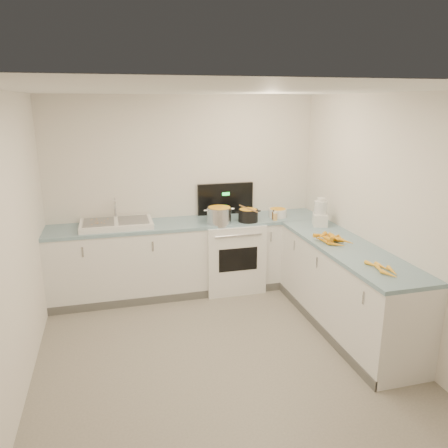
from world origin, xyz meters
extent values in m
cube|color=white|center=(0.00, 1.70, 0.45)|extent=(3.50, 0.60, 0.90)
cube|color=#7EA2B3|center=(0.00, 1.70, 0.92)|extent=(3.50, 0.62, 0.04)
cube|color=white|center=(1.45, 0.30, 0.45)|extent=(0.60, 2.20, 0.90)
cube|color=#7EA2B3|center=(1.45, 0.30, 0.92)|extent=(0.62, 2.20, 0.04)
cube|color=white|center=(0.55, 1.68, 0.45)|extent=(0.76, 0.65, 0.90)
cube|color=black|center=(0.55, 1.98, 1.15)|extent=(0.76, 0.05, 0.42)
cube|color=white|center=(-0.90, 1.70, 0.97)|extent=(0.86, 0.52, 0.07)
cube|color=slate|center=(-1.10, 1.70, 1.01)|extent=(0.36, 0.42, 0.01)
cube|color=slate|center=(-0.70, 1.70, 1.01)|extent=(0.36, 0.42, 0.01)
cylinder|color=silver|center=(-0.90, 1.92, 1.13)|extent=(0.03, 0.03, 0.24)
cylinder|color=silver|center=(0.35, 1.53, 1.03)|extent=(0.36, 0.36, 0.22)
cylinder|color=black|center=(0.73, 1.52, 1.01)|extent=(0.31, 0.31, 0.18)
cylinder|color=#AD7A47|center=(0.73, 1.52, 1.11)|extent=(0.12, 0.42, 0.02)
cylinder|color=white|center=(1.17, 1.63, 0.99)|extent=(0.28, 0.28, 0.11)
cylinder|color=#593319|center=(1.08, 1.53, 0.99)|extent=(0.04, 0.04, 0.10)
cylinder|color=#E5B266|center=(1.08, 1.48, 0.99)|extent=(0.06, 0.06, 0.10)
cube|color=white|center=(1.52, 1.11, 1.01)|extent=(0.23, 0.25, 0.15)
cylinder|color=silver|center=(1.52, 1.11, 1.17)|extent=(0.16, 0.16, 0.16)
cylinder|color=white|center=(1.52, 1.11, 1.27)|extent=(0.09, 0.09, 0.04)
cone|color=#F5A71E|center=(1.35, 0.51, 0.96)|extent=(0.18, 0.12, 0.04)
cone|color=#F5A71E|center=(1.37, 0.48, 0.96)|extent=(0.22, 0.08, 0.04)
cone|color=#F5A71E|center=(1.36, 0.49, 0.96)|extent=(0.12, 0.17, 0.05)
cone|color=#F5A71E|center=(1.32, 0.33, 0.96)|extent=(0.15, 0.15, 0.04)
cone|color=#F5A71E|center=(1.39, 0.50, 0.96)|extent=(0.09, 0.22, 0.04)
cone|color=#F5A71E|center=(1.28, 0.45, 0.97)|extent=(0.13, 0.16, 0.05)
cone|color=#F5A71E|center=(1.25, 0.51, 0.96)|extent=(0.10, 0.20, 0.05)
cone|color=#F5A71E|center=(1.37, 0.55, 0.96)|extent=(0.17, 0.18, 0.04)
cone|color=#F5A71E|center=(1.46, 0.48, 0.96)|extent=(0.07, 0.17, 0.05)
cone|color=#F5A71E|center=(1.26, 0.49, 0.97)|extent=(0.14, 0.21, 0.05)
cone|color=#F5A71E|center=(1.36, 0.44, 1.00)|extent=(0.06, 0.19, 0.04)
cone|color=#F5A71E|center=(1.31, 0.44, 0.98)|extent=(0.17, 0.20, 0.05)
cone|color=#F5A71E|center=(1.41, 0.51, 0.99)|extent=(0.16, 0.15, 0.04)
cone|color=#F5A71E|center=(1.35, 0.50, 0.99)|extent=(0.09, 0.19, 0.04)
cone|color=#F5A71E|center=(1.25, 0.52, 1.01)|extent=(0.17, 0.17, 0.05)
cone|color=#F5A71E|center=(1.26, 0.47, 1.00)|extent=(0.11, 0.20, 0.05)
cone|color=#F5A71E|center=(1.42, 0.34, 0.99)|extent=(0.11, 0.21, 0.04)
cone|color=#F5A71E|center=(1.26, 0.56, 1.00)|extent=(0.18, 0.06, 0.05)
cone|color=yellow|center=(1.36, -0.52, 0.96)|extent=(0.09, 0.17, 0.04)
cone|color=yellow|center=(1.44, -0.46, 0.96)|extent=(0.08, 0.18, 0.04)
cone|color=yellow|center=(1.35, -0.40, 0.96)|extent=(0.09, 0.18, 0.04)
cone|color=yellow|center=(1.41, -0.34, 0.96)|extent=(0.06, 0.17, 0.04)
cone|color=yellow|center=(1.36, -0.28, 0.96)|extent=(0.09, 0.17, 0.04)
cube|color=tan|center=(-1.09, 1.80, 1.01)|extent=(0.03, 0.03, 0.00)
cube|color=tan|center=(-1.01, 1.66, 1.01)|extent=(0.03, 0.01, 0.00)
cube|color=tan|center=(-1.04, 1.59, 1.02)|extent=(0.02, 0.03, 0.00)
cube|color=tan|center=(-1.18, 1.58, 1.02)|extent=(0.02, 0.04, 0.00)
cube|color=tan|center=(-1.13, 1.62, 1.02)|extent=(0.05, 0.04, 0.00)
cube|color=tan|center=(-1.12, 1.62, 1.02)|extent=(0.03, 0.01, 0.00)
cube|color=tan|center=(-1.14, 1.64, 1.01)|extent=(0.03, 0.05, 0.00)
cube|color=tan|center=(-1.13, 1.82, 1.02)|extent=(0.02, 0.05, 0.00)
cube|color=tan|center=(-1.00, 1.80, 1.02)|extent=(0.02, 0.05, 0.00)
cube|color=tan|center=(-1.12, 1.63, 1.02)|extent=(0.03, 0.05, 0.00)
cube|color=tan|center=(-1.13, 1.72, 1.02)|extent=(0.04, 0.01, 0.00)
cube|color=tan|center=(-1.04, 1.74, 1.02)|extent=(0.01, 0.03, 0.00)
cube|color=tan|center=(-1.07, 1.63, 1.02)|extent=(0.01, 0.05, 0.00)
cube|color=tan|center=(-1.19, 1.81, 1.02)|extent=(0.03, 0.05, 0.00)
camera|label=1|loc=(-0.93, -3.58, 2.41)|focal=35.00mm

